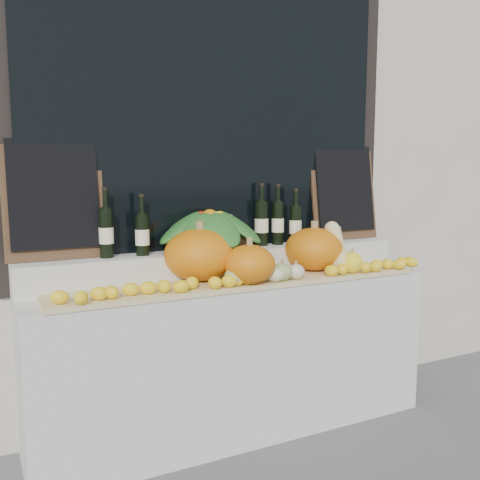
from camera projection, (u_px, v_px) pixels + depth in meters
name	position (u px, v px, depth m)	size (l,w,h in m)	color
storefront_facade	(185.00, 54.00, 3.47)	(7.00, 0.94, 4.50)	beige
display_sill	(234.00, 356.00, 3.07)	(2.30, 0.55, 0.88)	silver
rear_tier	(223.00, 262.00, 3.14)	(2.30, 0.25, 0.16)	silver
straw_bedding	(244.00, 283.00, 2.90)	(2.10, 0.32, 0.03)	tan
pumpkin_left	(200.00, 255.00, 2.88)	(0.39, 0.39, 0.28)	orange
pumpkin_right	(314.00, 249.00, 3.18)	(0.35, 0.35, 0.25)	orange
pumpkin_center	(250.00, 264.00, 2.81)	(0.27, 0.27, 0.21)	orange
butternut_squash	(338.00, 251.00, 3.15)	(0.15, 0.21, 0.29)	#EBD08A
decorative_gourds	(287.00, 271.00, 2.90)	(0.87, 0.12, 0.15)	#3D7121
lemon_heap	(254.00, 278.00, 2.80)	(2.20, 0.16, 0.06)	yellow
produce_bowl	(210.00, 230.00, 3.06)	(0.65, 0.65, 0.25)	black
wine_bottle_far_left	(106.00, 232.00, 2.80)	(0.08, 0.08, 0.37)	black
wine_bottle_near_left	(142.00, 234.00, 2.88)	(0.08, 0.08, 0.33)	black
wine_bottle_tall	(261.00, 223.00, 3.26)	(0.08, 0.08, 0.38)	black
wine_bottle_near_right	(278.00, 223.00, 3.30)	(0.08, 0.08, 0.37)	black
wine_bottle_far_right	(295.00, 224.00, 3.34)	(0.08, 0.08, 0.35)	black
chalkboard_left	(54.00, 197.00, 2.73)	(0.50, 0.12, 0.62)	#4C331E
chalkboard_right	(344.00, 191.00, 3.55)	(0.50, 0.12, 0.62)	#4C331E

